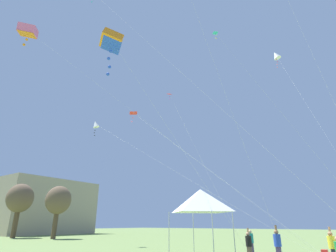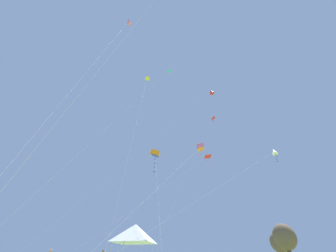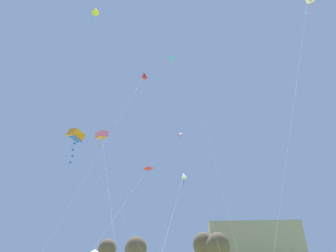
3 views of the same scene
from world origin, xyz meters
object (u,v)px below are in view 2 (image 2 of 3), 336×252
(kite_red_delta_0, at_px, (212,121))
(kite_pink_diamond_6, at_px, (129,21))
(kite_red_delta_7, at_px, (207,157))
(kite_yellow_diamond_3, at_px, (147,78))
(festival_tent, at_px, (135,233))
(kite_pink_box_9, at_px, (200,147))
(kite_white_diamond_8, at_px, (274,152))
(kite_orange_box_2, at_px, (155,154))
(kite_red_diamond_4, at_px, (211,92))
(kite_cyan_delta_1, at_px, (167,73))

(kite_red_delta_0, bearing_deg, kite_pink_diamond_6, -93.12)
(kite_red_delta_0, relative_size, kite_red_delta_7, 0.98)
(kite_yellow_diamond_3, bearing_deg, festival_tent, -17.80)
(kite_pink_diamond_6, xyz_separation_m, kite_pink_box_9, (-11.03, 20.47, -6.97))
(kite_red_delta_0, bearing_deg, festival_tent, -131.87)
(kite_red_delta_0, relative_size, kite_white_diamond_8, 0.63)
(kite_red_delta_0, xyz_separation_m, kite_red_delta_7, (-3.49, 1.92, -2.66))
(kite_red_delta_0, height_order, kite_red_delta_7, kite_red_delta_0)
(kite_yellow_diamond_3, bearing_deg, kite_red_delta_0, 28.01)
(festival_tent, height_order, kite_red_delta_7, kite_red_delta_7)
(festival_tent, xyz_separation_m, kite_orange_box_2, (-4.81, 4.15, 11.02))
(kite_white_diamond_8, bearing_deg, kite_yellow_diamond_3, -118.31)
(kite_red_delta_7, height_order, kite_white_diamond_8, kite_white_diamond_8)
(kite_orange_box_2, relative_size, kite_pink_box_9, 0.70)
(kite_red_delta_0, distance_m, kite_white_diamond_8, 11.81)
(festival_tent, distance_m, kite_red_diamond_4, 29.15)
(kite_red_delta_0, bearing_deg, kite_cyan_delta_1, -91.07)
(kite_orange_box_2, height_order, kite_yellow_diamond_3, kite_yellow_diamond_3)
(kite_cyan_delta_1, bearing_deg, kite_pink_box_9, 127.67)
(kite_red_diamond_4, height_order, kite_pink_box_9, kite_red_diamond_4)
(kite_cyan_delta_1, xyz_separation_m, kite_pink_diamond_6, (-0.52, -5.52, 7.38))
(festival_tent, relative_size, kite_orange_box_2, 0.28)
(kite_red_delta_0, distance_m, kite_cyan_delta_1, 7.63)
(kite_pink_diamond_6, bearing_deg, kite_pink_box_9, 118.31)
(kite_red_diamond_4, distance_m, kite_pink_diamond_6, 20.25)
(kite_yellow_diamond_3, relative_size, kite_red_diamond_4, 0.98)
(festival_tent, xyz_separation_m, kite_red_diamond_4, (-0.27, 13.77, 25.69))
(kite_yellow_diamond_3, bearing_deg, kite_red_diamond_4, 74.89)
(kite_pink_box_9, bearing_deg, festival_tent, -66.95)
(kite_yellow_diamond_3, xyz_separation_m, kite_pink_box_9, (-2.62, 13.61, -9.10))
(kite_orange_box_2, bearing_deg, kite_yellow_diamond_3, -69.12)
(kite_red_diamond_4, bearing_deg, kite_white_diamond_8, 35.87)
(kite_cyan_delta_1, distance_m, kite_orange_box_2, 11.93)
(kite_cyan_delta_1, bearing_deg, kite_red_diamond_4, 111.63)
(kite_orange_box_2, relative_size, kite_pink_diamond_6, 0.56)
(kite_pink_diamond_6, bearing_deg, kite_orange_box_2, 134.14)
(kite_orange_box_2, xyz_separation_m, kite_white_diamond_8, (10.08, 13.63, -0.30))
(kite_red_delta_7, bearing_deg, festival_tent, -103.38)
(kite_red_delta_0, xyz_separation_m, kite_pink_box_9, (-11.66, 8.80, 4.91))
(kite_orange_box_2, bearing_deg, kite_white_diamond_8, 53.53)
(kite_red_delta_0, height_order, kite_cyan_delta_1, kite_cyan_delta_1)
(kite_red_delta_7, bearing_deg, kite_pink_box_9, 139.94)
(kite_red_diamond_4, relative_size, kite_white_diamond_8, 1.22)
(kite_red_delta_0, relative_size, kite_red_diamond_4, 0.52)
(kite_red_diamond_4, xyz_separation_m, kite_white_diamond_8, (5.54, 4.01, -14.97))
(kite_red_diamond_4, bearing_deg, kite_red_delta_7, -69.80)
(kite_pink_box_9, bearing_deg, kite_red_delta_0, -37.03)
(kite_orange_box_2, bearing_deg, kite_red_diamond_4, 64.78)
(kite_cyan_delta_1, bearing_deg, festival_tent, 178.19)
(festival_tent, bearing_deg, kite_red_delta_7, 76.62)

